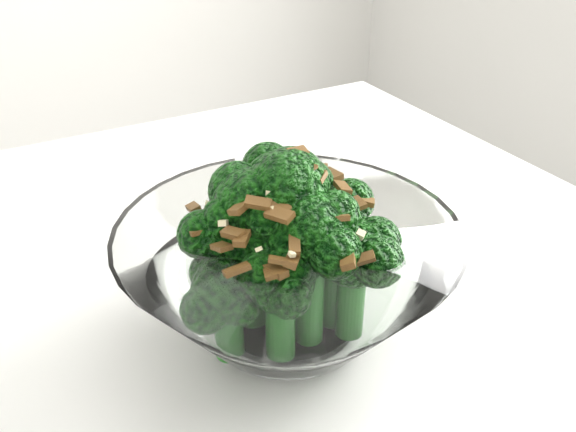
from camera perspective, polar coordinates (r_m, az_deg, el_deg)
broccoli_dish at (r=0.46m, az=-0.08°, el=-4.50°), size 0.24×0.24×0.15m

